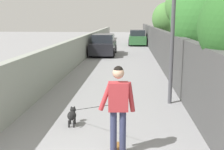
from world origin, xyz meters
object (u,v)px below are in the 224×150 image
tree_right_near (166,19)px  dog (72,115)px  tree_right_far (190,5)px  tree_right_distant (210,16)px  car_far (137,38)px  lamp_post (174,8)px  car_near (104,45)px  person_skateboarder (118,102)px

tree_right_near → dog: bearing=165.2°
tree_right_far → tree_right_distant: bearing=176.5°
tree_right_near → car_far: size_ratio=0.93×
lamp_post → car_near: (11.99, 3.30, -2.26)m
tree_right_near → person_skateboarder: bearing=170.2°
person_skateboarder → car_far: 24.02m
person_skateboarder → dog: 2.06m
lamp_post → car_far: size_ratio=1.02×
car_far → lamp_post: bearing=-178.3°
tree_right_far → dog: size_ratio=2.74×
lamp_post → car_far: 20.62m
car_near → tree_right_far: bearing=-127.0°
tree_right_far → car_far: (12.55, 2.68, -2.69)m
tree_right_near → car_near: (-1.94, 4.83, -1.97)m
lamp_post → dog: bearing=127.3°
car_near → tree_right_near: bearing=-68.1°
person_skateboarder → tree_right_near: bearing=-9.8°
tree_right_far → tree_right_distant: size_ratio=1.06×
tree_right_far → lamp_post: tree_right_far is taller
lamp_post → dog: (-2.07, 2.71, -2.70)m
tree_right_far → person_skateboarder: bearing=162.7°
person_skateboarder → tree_right_far: bearing=-17.3°
tree_right_far → tree_right_near: bearing=5.2°
tree_right_near → lamp_post: size_ratio=0.91×
person_skateboarder → car_near: size_ratio=0.40×
tree_right_near → person_skateboarder: (-17.45, 3.02, -1.60)m
car_near → person_skateboarder: bearing=-173.3°
tree_right_far → lamp_post: bearing=165.3°
tree_right_near → car_far: 7.17m
tree_right_distant → lamp_post: 3.00m
tree_right_near → car_near: 5.57m
tree_right_near → tree_right_far: 6.07m
tree_right_near → lamp_post: 14.02m
tree_right_near → dog: tree_right_near is taller
lamp_post → person_skateboarder: size_ratio=2.56×
tree_right_near → car_near: size_ratio=0.93×
tree_right_distant → car_far: size_ratio=1.05×
dog → tree_right_near: bearing=-14.8°
car_far → dog: bearing=174.7°
car_near → dog: bearing=-177.6°
dog → car_near: 14.07m
tree_right_far → lamp_post: (-7.93, 2.08, -0.43)m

